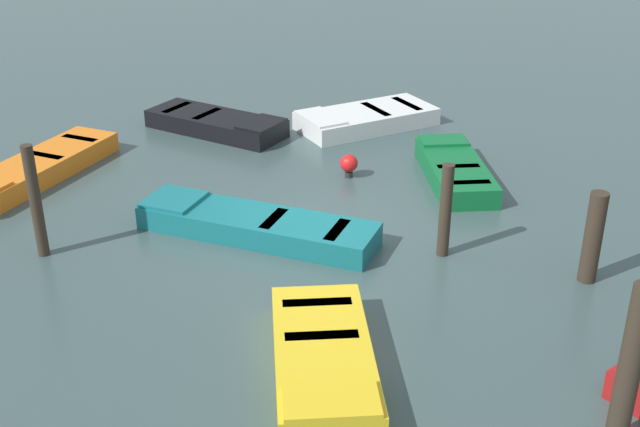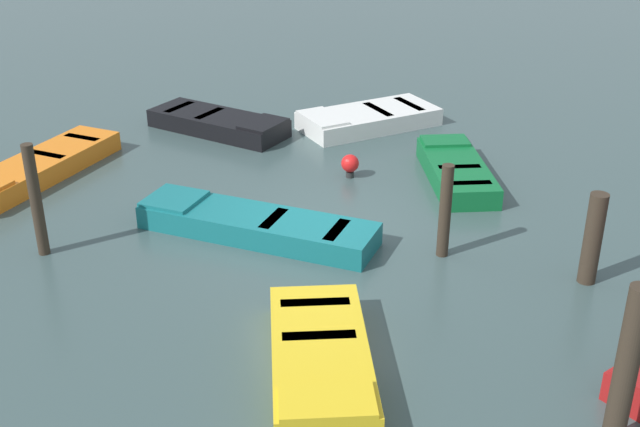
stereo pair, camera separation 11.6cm
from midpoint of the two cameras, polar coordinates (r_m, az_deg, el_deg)
The scene contains 12 objects.
ground_plane at distance 13.97m, azimuth -0.24°, elevation -1.29°, with size 80.00×80.00×0.00m, color #384C4C.
rowboat_white at distance 18.95m, azimuth 3.10°, elevation 6.79°, with size 1.93×3.38×0.46m.
rowboat_yellow at distance 10.43m, azimuth -0.09°, elevation -10.24°, with size 3.17×1.97×0.46m.
rowboat_green at distance 16.17m, azimuth 9.37°, elevation 3.08°, with size 3.08×1.78×0.46m.
rowboat_orange at distance 16.99m, azimuth -19.82°, elevation 2.98°, with size 3.63×3.48×0.46m.
rowboat_teal at distance 13.78m, azimuth -4.88°, elevation -0.79°, with size 3.54×3.85×0.46m.
rowboat_black at distance 18.75m, azimuth -7.53°, elevation 6.40°, with size 3.30×3.01×0.46m.
mooring_piling_far_left at distance 9.45m, azimuth 20.83°, elevation -10.28°, with size 0.26×0.26×2.10m, color #33281E.
mooring_piling_mid_left at distance 13.03m, azimuth 8.66°, elevation 0.20°, with size 0.20×0.20×1.59m, color #33281E.
mooring_piling_near_right at distance 13.61m, azimuth -19.82°, elevation 0.80°, with size 0.19×0.19×1.92m, color #33281E.
mooring_piling_mid_right at distance 12.82m, azimuth 18.61°, elevation -1.64°, with size 0.28×0.28×1.49m, color #33281E.
marker_buoy at distance 16.08m, azimuth 1.86°, elevation 3.55°, with size 0.36×0.36×0.48m.
Camera 1 is at (-11.74, 4.16, 6.34)m, focal length 44.97 mm.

